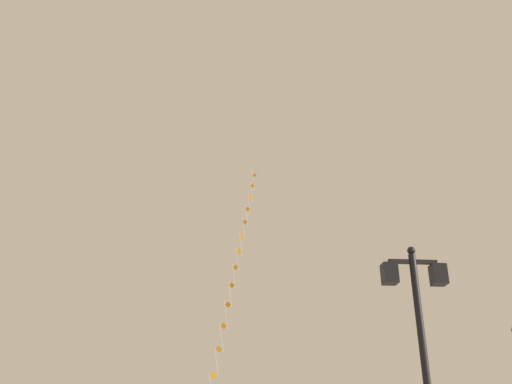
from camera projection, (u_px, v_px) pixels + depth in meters
The scene contains 2 objects.
twin_lantern_lamp_post at pixel (421, 328), 10.32m from camera, with size 1.25×0.28×5.11m.
kite_train at pixel (235, 272), 32.50m from camera, with size 3.66×13.80×20.29m.
Camera 1 is at (-0.80, -2.31, 1.62)m, focal length 38.97 mm.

